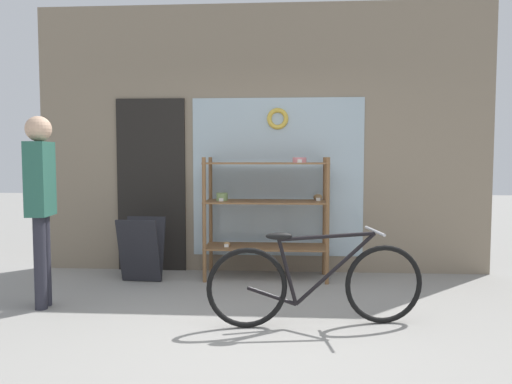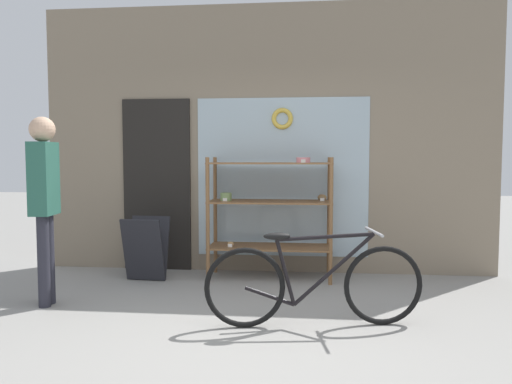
{
  "view_description": "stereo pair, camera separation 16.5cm",
  "coord_description": "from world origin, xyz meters",
  "views": [
    {
      "loc": [
        0.33,
        -3.65,
        1.4
      ],
      "look_at": [
        0.04,
        0.83,
        1.08
      ],
      "focal_mm": 35.0,
      "sensor_mm": 36.0,
      "label": 1
    },
    {
      "loc": [
        0.5,
        -3.64,
        1.4
      ],
      "look_at": [
        0.04,
        0.83,
        1.08
      ],
      "focal_mm": 35.0,
      "sensor_mm": 36.0,
      "label": 2
    }
  ],
  "objects": [
    {
      "name": "sandwich_board",
      "position": [
        -1.3,
        1.76,
        0.36
      ],
      "size": [
        0.48,
        0.41,
        0.71
      ],
      "rotation": [
        0.0,
        0.0,
        -0.06
      ],
      "color": "#232328",
      "rests_on": "ground_plane"
    },
    {
      "name": "display_case",
      "position": [
        0.08,
        2.01,
        0.84
      ],
      "size": [
        1.4,
        0.5,
        1.39
      ],
      "color": "brown",
      "rests_on": "ground_plane"
    },
    {
      "name": "pedestrian",
      "position": [
        -1.93,
        0.75,
        1.05
      ],
      "size": [
        0.23,
        0.34,
        1.77
      ],
      "rotation": [
        0.0,
        0.0,
        1.68
      ],
      "color": "#282833",
      "rests_on": "ground_plane"
    },
    {
      "name": "bicycle",
      "position": [
        0.56,
        0.42,
        0.36
      ],
      "size": [
        1.79,
        0.48,
        0.79
      ],
      "rotation": [
        0.0,
        0.0,
        0.16
      ],
      "color": "black",
      "rests_on": "ground_plane"
    },
    {
      "name": "ground_plane",
      "position": [
        0.0,
        0.0,
        0.0
      ],
      "size": [
        30.0,
        30.0,
        0.0
      ],
      "primitive_type": "plane",
      "color": "gray"
    },
    {
      "name": "storefront_facade",
      "position": [
        -0.04,
        2.39,
        1.57
      ],
      "size": [
        5.45,
        0.13,
        3.21
      ],
      "color": "gray",
      "rests_on": "ground_plane"
    }
  ]
}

